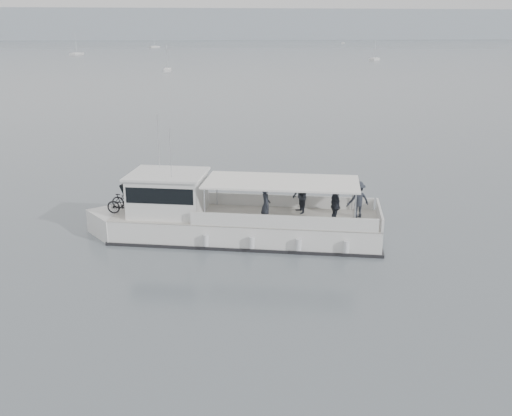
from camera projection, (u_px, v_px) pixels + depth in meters
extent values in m
plane|color=slate|center=(177.00, 219.00, 31.69)|extent=(1400.00, 1400.00, 0.00)
cube|color=#939EA8|center=(182.00, 25.00, 557.61)|extent=(1400.00, 90.00, 28.00)
cube|color=silver|center=(246.00, 229.00, 28.57)|extent=(13.60, 6.61, 1.42)
cube|color=silver|center=(120.00, 224.00, 29.34)|extent=(3.45, 3.45, 1.42)
cube|color=beige|center=(246.00, 216.00, 28.35)|extent=(13.60, 6.61, 0.07)
cube|color=black|center=(246.00, 238.00, 28.70)|extent=(13.85, 6.79, 0.20)
cube|color=silver|center=(288.00, 201.00, 29.62)|extent=(8.52, 2.25, 0.66)
cube|color=silver|center=(283.00, 222.00, 26.42)|extent=(8.52, 2.25, 0.66)
cube|color=silver|center=(380.00, 215.00, 27.48)|extent=(0.96, 3.43, 0.66)
cube|color=silver|center=(168.00, 194.00, 28.52)|extent=(4.12, 3.72, 1.97)
cube|color=black|center=(135.00, 190.00, 28.67)|extent=(1.26, 2.81, 1.27)
cube|color=black|center=(168.00, 188.00, 28.42)|extent=(3.92, 3.71, 0.77)
cube|color=silver|center=(167.00, 174.00, 28.21)|extent=(4.39, 3.99, 0.11)
cube|color=white|center=(282.00, 182.00, 27.60)|extent=(8.02, 5.01, 0.09)
cylinder|color=silver|center=(205.00, 206.00, 26.84)|extent=(0.08, 0.08, 1.81)
cylinder|color=silver|center=(217.00, 189.00, 29.74)|extent=(0.08, 0.08, 1.81)
cylinder|color=silver|center=(355.00, 212.00, 26.01)|extent=(0.08, 0.08, 1.81)
cylinder|color=silver|center=(353.00, 194.00, 28.91)|extent=(0.08, 0.08, 1.81)
cylinder|color=silver|center=(158.00, 142.00, 28.79)|extent=(0.04, 0.04, 2.85)
cylinder|color=silver|center=(170.00, 154.00, 27.07)|extent=(0.04, 0.04, 2.41)
cylinder|color=silver|center=(206.00, 240.00, 26.92)|extent=(0.32, 0.32, 0.55)
cylinder|color=silver|center=(252.00, 243.00, 26.66)|extent=(0.32, 0.32, 0.55)
cylinder|color=silver|center=(299.00, 245.00, 26.40)|extent=(0.32, 0.32, 0.55)
cylinder|color=silver|center=(346.00, 247.00, 26.14)|extent=(0.32, 0.32, 0.55)
imported|color=black|center=(129.00, 200.00, 29.35)|extent=(1.98, 1.09, 0.99)
imported|color=black|center=(124.00, 204.00, 28.51)|extent=(1.80, 0.90, 1.04)
imported|color=#262A33|center=(266.00, 205.00, 27.01)|extent=(0.48, 0.70, 1.84)
imported|color=#262A33|center=(300.00, 196.00, 28.49)|extent=(0.82, 0.98, 1.84)
imported|color=#262A33|center=(336.00, 205.00, 26.93)|extent=(0.54, 1.11, 1.84)
imported|color=#262A33|center=(358.00, 200.00, 27.84)|extent=(1.31, 0.92, 1.84)
cube|color=silver|center=(375.00, 59.00, 191.26)|extent=(4.71, 5.19, 0.75)
cube|color=silver|center=(375.00, 58.00, 191.17)|extent=(2.34, 2.39, 0.45)
cylinder|color=silver|center=(375.00, 49.00, 190.29)|extent=(0.08, 0.08, 5.86)
cube|color=silver|center=(168.00, 70.00, 141.12)|extent=(1.83, 5.20, 0.75)
cube|color=silver|center=(168.00, 69.00, 141.02)|extent=(1.50, 1.85, 0.45)
cylinder|color=silver|center=(167.00, 57.00, 140.18)|extent=(0.08, 0.08, 5.66)
cube|color=silver|center=(155.00, 47.00, 322.29)|extent=(5.88, 5.15, 0.75)
cube|color=silver|center=(155.00, 46.00, 322.20)|extent=(2.67, 2.60, 0.45)
cylinder|color=silver|center=(154.00, 40.00, 321.22)|extent=(0.08, 0.08, 6.56)
cube|color=silver|center=(343.00, 43.00, 408.54)|extent=(3.64, 5.72, 0.75)
cube|color=silver|center=(343.00, 43.00, 408.44)|extent=(2.13, 2.34, 0.45)
cube|color=silver|center=(77.00, 54.00, 231.84)|extent=(4.66, 8.07, 0.75)
cube|color=silver|center=(77.00, 53.00, 231.75)|extent=(2.86, 3.21, 0.45)
cylinder|color=silver|center=(76.00, 42.00, 230.48)|extent=(0.08, 0.08, 8.46)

